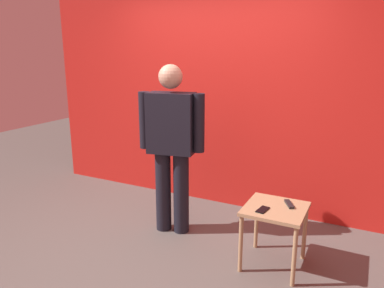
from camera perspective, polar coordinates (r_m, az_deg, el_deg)
ground_plane at (r=3.55m, az=-6.80°, el=-17.15°), size 12.00×12.00×0.00m
back_wall_red at (r=4.41m, az=3.81°, el=8.37°), size 4.69×0.12×2.78m
standing_person at (r=3.67m, az=-3.21°, el=0.38°), size 0.69×0.31×1.72m
side_table at (r=3.29m, az=12.76°, el=-10.94°), size 0.51×0.51×0.55m
cell_phone at (r=3.17m, az=10.92°, el=-9.99°), size 0.09×0.15×0.01m
tv_remote at (r=3.32m, az=14.87°, el=-9.01°), size 0.12×0.17×0.02m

